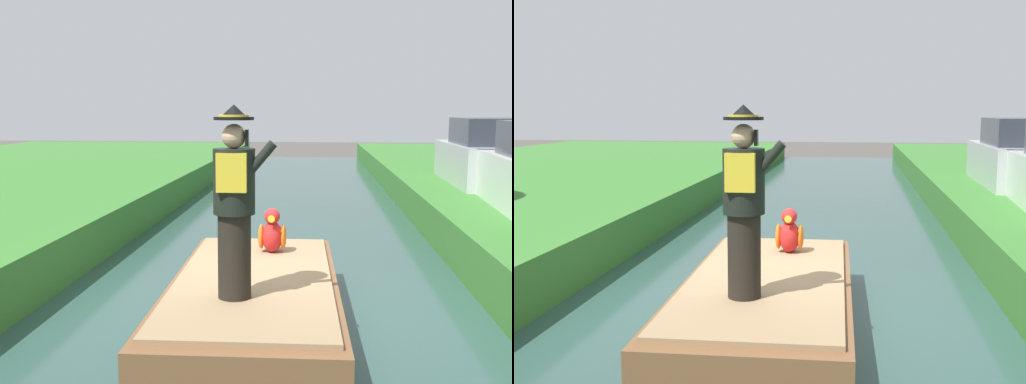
# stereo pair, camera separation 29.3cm
# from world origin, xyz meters

# --- Properties ---
(ground_plane) EXTENTS (80.00, 80.00, 0.00)m
(ground_plane) POSITION_xyz_m (0.00, 0.00, 0.00)
(ground_plane) COLOR #4C4742
(canal_water) EXTENTS (5.43, 48.00, 0.10)m
(canal_water) POSITION_xyz_m (0.00, 0.00, 0.05)
(canal_water) COLOR #2D4C47
(canal_water) RESTS_ON ground
(boat) EXTENTS (1.92, 4.25, 0.61)m
(boat) POSITION_xyz_m (0.00, -0.54, 0.40)
(boat) COLOR brown
(boat) RESTS_ON canal_water
(person_pirate) EXTENTS (0.61, 0.42, 1.85)m
(person_pirate) POSITION_xyz_m (-0.11, -1.33, 1.64)
(person_pirate) COLOR black
(person_pirate) RESTS_ON boat
(parrot_plush) EXTENTS (0.36, 0.35, 0.57)m
(parrot_plush) POSITION_xyz_m (0.11, 0.59, 0.95)
(parrot_plush) COLOR red
(parrot_plush) RESTS_ON boat
(parked_car_silver) EXTENTS (1.80, 4.04, 1.50)m
(parked_car_silver) POSITION_xyz_m (4.59, 7.47, 1.45)
(parked_car_silver) COLOR #B7B7BC
(parked_car_silver) RESTS_ON grass_bank_far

